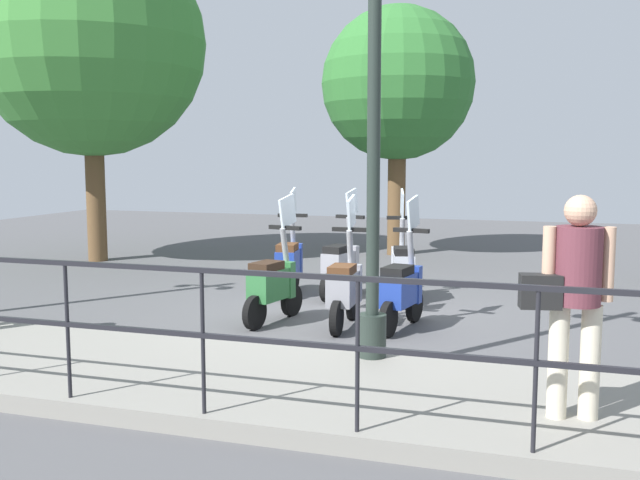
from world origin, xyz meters
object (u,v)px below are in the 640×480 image
object	(u,v)px
scooter_near_1	(345,287)
scooter_far_1	(342,264)
scooter_far_2	(289,261)
pedestrian_with_bag	(574,289)
tree_large	(90,42)
scooter_near_0	(402,288)
scooter_near_2	(273,283)
tree_distant	(398,85)
lamp_post_near	(374,162)
scooter_far_0	(403,266)

from	to	relation	value
scooter_near_1	scooter_far_1	bearing A→B (deg)	14.54
scooter_far_2	pedestrian_with_bag	bearing A→B (deg)	-148.71
tree_large	scooter_far_1	xyz separation A→B (m)	(-2.03, -5.43, -3.62)
tree_large	scooter_near_0	bearing A→B (deg)	-118.81
scooter_near_2	pedestrian_with_bag	bearing A→B (deg)	-117.76
scooter_near_1	tree_distant	bearing A→B (deg)	3.58
scooter_far_1	scooter_far_2	xyz separation A→B (m)	(-0.01, 0.78, 0.00)
pedestrian_with_bag	scooter_near_2	size ratio (longest dim) A/B	1.03
tree_large	scooter_near_2	distance (m)	7.28
pedestrian_with_bag	scooter_near_0	xyz separation A→B (m)	(2.82, 1.75, -0.60)
lamp_post_near	scooter_far_1	world-z (taller)	lamp_post_near
lamp_post_near	scooter_near_0	xyz separation A→B (m)	(1.72, 0.05, -1.46)
pedestrian_with_bag	scooter_near_1	distance (m)	3.66
scooter_far_2	lamp_post_near	bearing A→B (deg)	-157.50
scooter_near_1	scooter_near_2	bearing A→B (deg)	88.72
lamp_post_near	scooter_near_2	distance (m)	2.68
tree_large	scooter_far_2	xyz separation A→B (m)	(-2.05, -4.65, -3.62)
pedestrian_with_bag	scooter_far_1	bearing A→B (deg)	22.17
scooter_far_2	scooter_near_1	bearing A→B (deg)	-151.36
lamp_post_near	scooter_far_2	size ratio (longest dim) A/B	2.65
tree_large	scooter_near_2	xyz separation A→B (m)	(-3.77, -5.07, -3.62)
tree_large	tree_distant	size ratio (longest dim) A/B	1.26
tree_distant	scooter_far_0	xyz separation A→B (m)	(-4.51, -1.00, -2.93)
scooter_near_1	scooter_near_2	world-z (taller)	same
scooter_near_2	scooter_far_1	world-z (taller)	same
lamp_post_near	scooter_near_1	size ratio (longest dim) A/B	2.65
scooter_near_1	scooter_far_1	distance (m)	1.80
scooter_near_2	tree_distant	bearing A→B (deg)	9.36
scooter_near_0	scooter_near_2	world-z (taller)	same
scooter_near_2	scooter_far_1	distance (m)	1.78
lamp_post_near	scooter_far_0	xyz separation A→B (m)	(3.40, 0.36, -1.46)
lamp_post_near	tree_large	xyz separation A→B (m)	(5.35, 6.66, 2.16)
scooter_near_0	scooter_near_2	size ratio (longest dim) A/B	1.00
pedestrian_with_bag	lamp_post_near	bearing A→B (deg)	45.70
pedestrian_with_bag	scooter_near_2	xyz separation A→B (m)	(2.68, 3.29, -0.60)
tree_distant	scooter_near_2	bearing A→B (deg)	177.93
scooter_near_0	scooter_far_0	world-z (taller)	same
lamp_post_near	tree_large	distance (m)	8.81
tree_distant	scooter_near_2	world-z (taller)	tree_distant
scooter_near_2	scooter_far_2	xyz separation A→B (m)	(1.72, 0.42, 0.00)
scooter_near_1	lamp_post_near	bearing A→B (deg)	-158.65
scooter_far_2	tree_large	bearing A→B (deg)	57.42
lamp_post_near	scooter_near_0	size ratio (longest dim) A/B	2.65
pedestrian_with_bag	scooter_near_1	bearing A→B (deg)	30.33
pedestrian_with_bag	scooter_near_0	bearing A→B (deg)	20.49
scooter_far_1	tree_large	bearing A→B (deg)	80.00
scooter_near_1	scooter_far_2	xyz separation A→B (m)	(1.71, 1.31, 0.00)
tree_large	scooter_near_1	size ratio (longest dim) A/B	4.06
tree_large	scooter_far_2	bearing A→B (deg)	-113.78
scooter_far_0	scooter_far_2	bearing A→B (deg)	78.64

